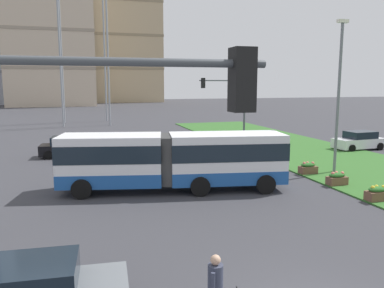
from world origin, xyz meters
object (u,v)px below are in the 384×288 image
articulated_bus (174,160)px  apartment_tower_centre (124,38)px  flower_planter_4 (308,168)px  car_white_van (359,141)px  car_black_sedan (69,147)px  streetlight_median (339,91)px  flower_planter_2 (377,193)px  apartment_tower_westcentre (49,16)px  traffic_light_near_left (17,211)px  pedestrian_crossing (215,285)px  traffic_light_far_right (230,101)px  flower_planter_3 (337,178)px

articulated_bus → apartment_tower_centre: 104.25m
flower_planter_4 → apartment_tower_centre: size_ratio=0.03×
car_white_van → apartment_tower_centre: (-8.60, 94.34, 18.40)m
car_black_sedan → streetlight_median: streetlight_median is taller
articulated_bus → car_white_van: 20.00m
car_white_van → flower_planter_2: car_white_van is taller
flower_planter_4 → apartment_tower_westcentre: size_ratio=0.02×
flower_planter_4 → traffic_light_near_left: traffic_light_near_left is taller
pedestrian_crossing → flower_planter_2: size_ratio=1.58×
traffic_light_near_left → apartment_tower_centre: bearing=82.6°
flower_planter_4 → traffic_light_near_left: 21.85m
apartment_tower_centre → pedestrian_crossing: bearing=-95.8°
streetlight_median → traffic_light_far_right: bearing=111.8°
car_white_van → apartment_tower_westcentre: apartment_tower_westcentre is taller
flower_planter_2 → apartment_tower_westcentre: apartment_tower_westcentre is taller
apartment_tower_westcentre → apartment_tower_centre: (20.31, 15.21, -3.24)m
flower_planter_2 → traffic_light_far_right: bearing=96.5°
car_white_van → streetlight_median: (-7.54, -6.92, 4.41)m
flower_planter_3 → apartment_tower_centre: size_ratio=0.03×
car_white_van → apartment_tower_centre: bearing=95.2°
articulated_bus → car_black_sedan: bearing=115.3°
car_black_sedan → traffic_light_far_right: 13.23m
streetlight_median → apartment_tower_centre: (-1.06, 101.26, 13.99)m
flower_planter_2 → traffic_light_far_right: (-1.68, 14.79, 3.75)m
flower_planter_4 → streetlight_median: streetlight_median is taller
traffic_light_near_left → flower_planter_3: bearing=42.8°
car_white_van → flower_planter_3: (-9.44, -9.72, -0.33)m
pedestrian_crossing → flower_planter_3: (10.73, 9.89, -0.58)m
car_white_van → apartment_tower_centre: size_ratio=0.12×
car_black_sedan → traffic_light_near_left: size_ratio=0.75×
traffic_light_near_left → apartment_tower_westcentre: bearing=92.9°
articulated_bus → streetlight_median: bearing=5.6°
flower_planter_3 → streetlight_median: 5.82m
flower_planter_2 → pedestrian_crossing: bearing=-147.4°
pedestrian_crossing → streetlight_median: 18.39m
car_white_van → streetlight_median: size_ratio=0.48×
car_black_sedan → flower_planter_4: (14.36, -10.51, -0.33)m
articulated_bus → flower_planter_2: (8.88, -4.79, -1.23)m
articulated_bus → traffic_light_far_right: bearing=54.3°
flower_planter_2 → streetlight_median: size_ratio=0.12×
articulated_bus → flower_planter_4: (8.88, 1.08, -1.23)m
flower_planter_2 → car_white_van: bearing=53.5°
flower_planter_4 → traffic_light_far_right: 9.82m
flower_planter_2 → traffic_light_far_right: 15.35m
flower_planter_2 → flower_planter_3: (0.00, 3.03, 0.00)m
car_black_sedan → apartment_tower_centre: (15.20, 90.72, 18.40)m
articulated_bus → flower_planter_2: 10.16m
traffic_light_far_right → streetlight_median: (3.58, -8.95, 0.99)m
car_white_van → traffic_light_near_left: bearing=-136.0°
pedestrian_crossing → flower_planter_4: size_ratio=1.58×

